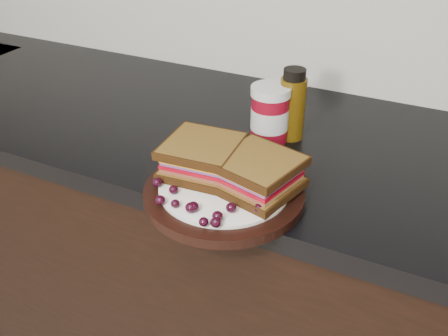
{
  "coord_description": "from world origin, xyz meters",
  "views": [
    {
      "loc": [
        0.45,
        0.81,
        1.4
      ],
      "look_at": [
        0.14,
        1.45,
        0.96
      ],
      "focal_mm": 40.0,
      "sensor_mm": 36.0,
      "label": 1
    }
  ],
  "objects_px": {
    "plate": "(224,193)",
    "sandwich_left": "(202,157)",
    "condiment_jar": "(270,114)",
    "oil_bottle": "(292,104)"
  },
  "relations": [
    {
      "from": "oil_bottle",
      "to": "condiment_jar",
      "type": "bearing_deg",
      "value": -136.68
    },
    {
      "from": "plate",
      "to": "oil_bottle",
      "type": "distance_m",
      "value": 0.27
    },
    {
      "from": "plate",
      "to": "condiment_jar",
      "type": "relative_size",
      "value": 2.33
    },
    {
      "from": "condiment_jar",
      "to": "oil_bottle",
      "type": "distance_m",
      "value": 0.05
    },
    {
      "from": "plate",
      "to": "condiment_jar",
      "type": "distance_m",
      "value": 0.24
    },
    {
      "from": "condiment_jar",
      "to": "oil_bottle",
      "type": "bearing_deg",
      "value": 43.32
    },
    {
      "from": "plate",
      "to": "sandwich_left",
      "type": "xyz_separation_m",
      "value": [
        -0.06,
        0.03,
        0.04
      ]
    },
    {
      "from": "plate",
      "to": "oil_bottle",
      "type": "height_order",
      "value": "oil_bottle"
    },
    {
      "from": "condiment_jar",
      "to": "sandwich_left",
      "type": "bearing_deg",
      "value": -103.31
    },
    {
      "from": "plate",
      "to": "oil_bottle",
      "type": "xyz_separation_m",
      "value": [
        0.03,
        0.26,
        0.07
      ]
    }
  ]
}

